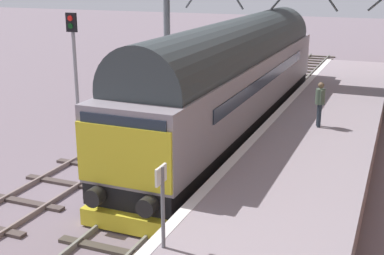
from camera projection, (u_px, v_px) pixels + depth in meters
name	position (u px, v px, depth m)	size (l,w,h in m)	color
ground_plane	(159.00, 201.00, 14.99)	(140.00, 140.00, 0.00)	slate
track_main	(159.00, 199.00, 14.98)	(2.50, 60.00, 0.15)	gray
track_adjacent_west	(60.00, 182.00, 16.23)	(2.50, 60.00, 0.15)	gray
station_platform	(282.00, 206.00, 13.54)	(4.00, 44.00, 1.01)	gray
diesel_locomotive	(235.00, 75.00, 20.55)	(2.74, 18.50, 4.68)	black
signal_post_mid	(75.00, 64.00, 19.68)	(0.44, 0.22, 4.98)	gray
platform_number_sign	(162.00, 194.00, 10.16)	(0.10, 0.44, 1.76)	slate
waiting_passenger	(320.00, 100.00, 18.52)	(0.43, 0.49, 1.64)	#27303B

